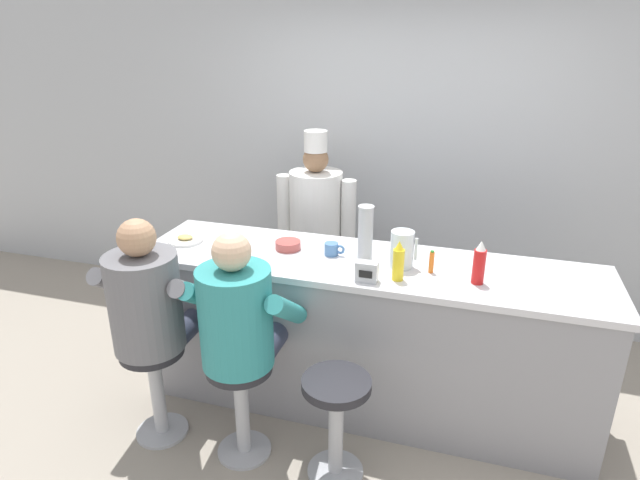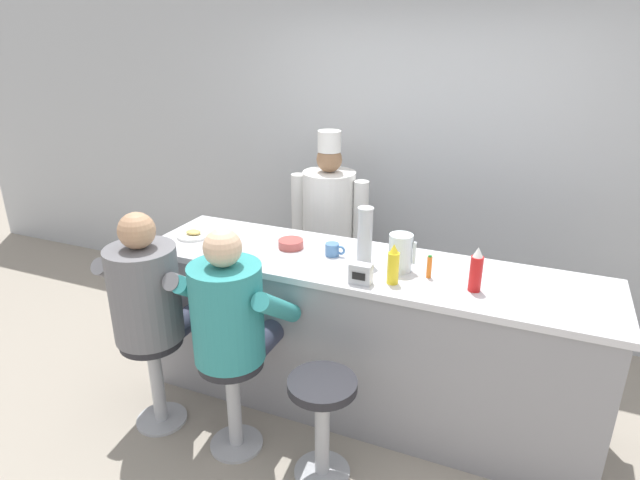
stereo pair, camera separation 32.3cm
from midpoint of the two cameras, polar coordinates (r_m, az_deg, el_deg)
ground_plane at (r=3.49m, az=0.26°, el=-20.19°), size 20.00×20.00×0.00m
wall_back at (r=4.40m, az=6.86°, el=8.59°), size 10.00×0.06×2.70m
diner_counter at (r=3.47m, az=2.02°, el=-10.04°), size 2.85×0.72×1.02m
ketchup_bottle_red at (r=3.00m, az=13.70°, el=-2.53°), size 0.07×0.07×0.25m
mustard_bottle_yellow at (r=2.97m, az=5.30°, el=-2.40°), size 0.06×0.06×0.23m
hot_sauce_bottle_orange at (r=3.10m, az=8.91°, el=-2.40°), size 0.03×0.03×0.13m
water_pitcher_clear at (r=3.13m, az=5.85°, el=-1.05°), size 0.16×0.14×0.22m
breakfast_plate at (r=3.67m, az=-16.64°, el=-0.02°), size 0.23×0.23×0.05m
cereal_bowl at (r=3.42m, az=-6.14°, el=-0.59°), size 0.16×0.16×0.05m
coffee_mug_blue at (r=3.30m, az=-1.50°, el=-1.03°), size 0.13×0.09×0.08m
cup_stack_steel at (r=3.18m, az=1.98°, el=0.63°), size 0.10×0.10×0.35m
napkin_dispenser_chrome at (r=2.96m, az=1.91°, el=-3.48°), size 0.12×0.07×0.12m
diner_seated_grey at (r=3.25m, az=-20.47°, el=-6.86°), size 0.61×0.60×1.40m
diner_seated_teal at (r=2.97m, az=-11.77°, el=-8.80°), size 0.60×0.59×1.38m
empty_stool_round at (r=3.00m, az=-1.58°, el=-17.96°), size 0.37×0.37×0.62m
cook_in_whites_near at (r=4.20m, az=-2.64°, el=1.64°), size 0.64×0.41×1.63m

